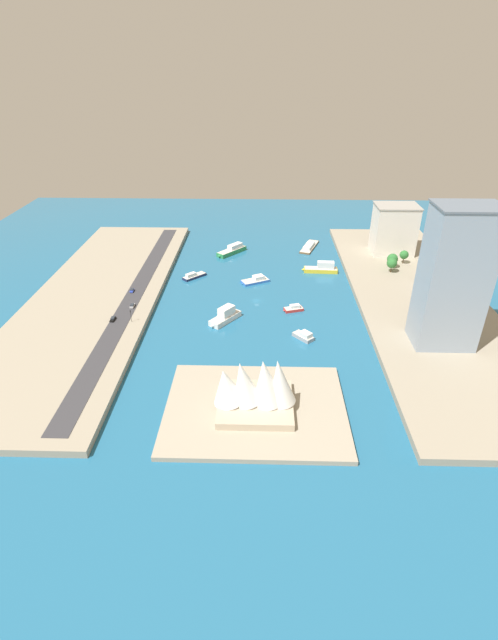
# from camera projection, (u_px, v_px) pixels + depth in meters

# --- Properties ---
(ground_plane) EXTENTS (440.00, 440.00, 0.00)m
(ground_plane) POSITION_uv_depth(u_px,v_px,m) (257.00, 301.00, 259.62)
(ground_plane) COLOR #23668E
(quay_west) EXTENTS (70.00, 240.00, 3.11)m
(quay_west) POSITION_uv_depth(u_px,v_px,m) (419.00, 300.00, 256.61)
(quay_west) COLOR #9E937F
(quay_west) RESTS_ON ground_plane
(quay_east) EXTENTS (70.00, 240.00, 3.11)m
(quay_east) POSITION_uv_depth(u_px,v_px,m) (97.00, 296.00, 261.10)
(quay_east) COLOR #9E937F
(quay_east) RESTS_ON ground_plane
(peninsula_point) EXTENTS (69.23, 54.05, 2.00)m
(peninsula_point) POSITION_uv_depth(u_px,v_px,m) (255.00, 409.00, 177.31)
(peninsula_point) COLOR #A89E89
(peninsula_point) RESTS_ON ground_plane
(road_strip) EXTENTS (9.71, 228.00, 0.15)m
(road_strip) POSITION_uv_depth(u_px,v_px,m) (135.00, 294.00, 259.76)
(road_strip) COLOR #38383D
(road_strip) RESTS_ON quay_east
(tugboat_red) EXTENTS (11.61, 7.44, 3.46)m
(tugboat_red) POSITION_uv_depth(u_px,v_px,m) (294.00, 308.00, 248.83)
(tugboat_red) COLOR red
(tugboat_red) RESTS_ON ground_plane
(ferry_green_doubledeck) EXTENTS (20.38, 22.82, 5.93)m
(ferry_green_doubledeck) POSITION_uv_depth(u_px,v_px,m) (232.00, 250.00, 323.23)
(ferry_green_doubledeck) COLOR #2D8C4C
(ferry_green_doubledeck) RESTS_ON ground_plane
(ferry_white_commuter) EXTENTS (16.54, 19.52, 7.55)m
(ferry_white_commuter) POSITION_uv_depth(u_px,v_px,m) (225.00, 316.00, 238.39)
(ferry_white_commuter) COLOR silver
(ferry_white_commuter) RESTS_ON ground_plane
(patrol_launch_navy) EXTENTS (14.48, 14.41, 3.66)m
(patrol_launch_navy) POSITION_uv_depth(u_px,v_px,m) (194.00, 276.00, 286.68)
(patrol_launch_navy) COLOR #1E284C
(patrol_launch_navy) RESTS_ON ground_plane
(barge_flat_brown) EXTENTS (16.39, 29.25, 3.29)m
(barge_flat_brown) POSITION_uv_depth(u_px,v_px,m) (309.00, 246.00, 332.55)
(barge_flat_brown) COLOR brown
(barge_flat_brown) RESTS_ON ground_plane
(yacht_sleek_gray) EXTENTS (10.64, 10.99, 4.19)m
(yacht_sleek_gray) POSITION_uv_depth(u_px,v_px,m) (304.00, 336.00, 223.29)
(yacht_sleek_gray) COLOR #999EA3
(yacht_sleek_gray) RESTS_ON ground_plane
(ferry_yellow_fast) EXTENTS (23.08, 7.37, 7.00)m
(ferry_yellow_fast) POSITION_uv_depth(u_px,v_px,m) (322.00, 268.00, 294.13)
(ferry_yellow_fast) COLOR yellow
(ferry_yellow_fast) RESTS_ON ground_plane
(catamaran_blue) EXTENTS (18.32, 14.34, 3.87)m
(catamaran_blue) POSITION_uv_depth(u_px,v_px,m) (256.00, 280.00, 281.31)
(catamaran_blue) COLOR blue
(catamaran_blue) RESTS_ON ground_plane
(hotel_broad_white) EXTENTS (28.08, 21.63, 32.70)m
(hotel_broad_white) POSITION_uv_depth(u_px,v_px,m) (394.00, 229.00, 309.28)
(hotel_broad_white) COLOR silver
(hotel_broad_white) RESTS_ON quay_west
(tower_tall_glass) EXTENTS (27.77, 20.30, 64.51)m
(tower_tall_glass) POSITION_uv_depth(u_px,v_px,m) (454.00, 278.00, 200.32)
(tower_tall_glass) COLOR #8C9EB2
(tower_tall_glass) RESTS_ON quay_west
(warehouse_low_gray) EXTENTS (28.26, 23.96, 15.87)m
(warehouse_low_gray) POSITION_uv_depth(u_px,v_px,m) (449.00, 278.00, 259.44)
(warehouse_low_gray) COLOR gray
(warehouse_low_gray) RESTS_ON quay_west
(sedan_silver) EXTENTS (2.03, 4.89, 1.64)m
(sedan_silver) POSITION_uv_depth(u_px,v_px,m) (132.00, 306.00, 245.75)
(sedan_silver) COLOR black
(sedan_silver) RESTS_ON road_strip
(hatchback_blue) EXTENTS (2.00, 4.28, 1.60)m
(hatchback_blue) POSITION_uv_depth(u_px,v_px,m) (132.00, 290.00, 262.29)
(hatchback_blue) COLOR black
(hatchback_blue) RESTS_ON road_strip
(suv_black) EXTENTS (2.04, 5.00, 1.56)m
(suv_black) POSITION_uv_depth(u_px,v_px,m) (113.00, 319.00, 233.21)
(suv_black) COLOR black
(suv_black) RESTS_ON road_strip
(traffic_light_waterfront) EXTENTS (0.36, 0.36, 6.50)m
(traffic_light_waterfront) POSITION_uv_depth(u_px,v_px,m) (131.00, 314.00, 230.32)
(traffic_light_waterfront) COLOR black
(traffic_light_waterfront) RESTS_ON quay_east
(opera_landmark) EXTENTS (33.43, 26.81, 22.24)m
(opera_landmark) POSITION_uv_depth(u_px,v_px,m) (254.00, 387.00, 172.18)
(opera_landmark) COLOR #BCAD93
(opera_landmark) RESTS_ON peninsula_point
(park_tree_cluster) EXTENTS (17.35, 20.70, 9.24)m
(park_tree_cluster) POSITION_uv_depth(u_px,v_px,m) (395.00, 259.00, 290.03)
(park_tree_cluster) COLOR brown
(park_tree_cluster) RESTS_ON quay_west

